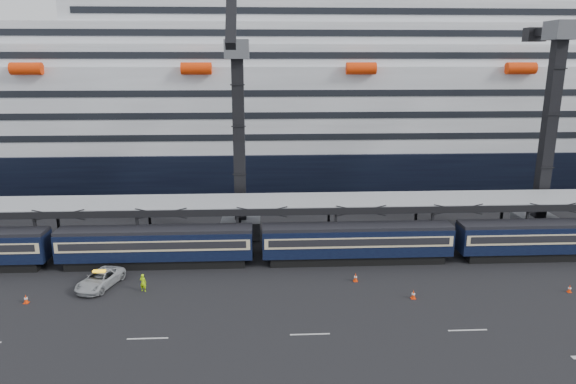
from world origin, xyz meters
name	(u,v)px	position (x,y,z in m)	size (l,w,h in m)	color
ground	(472,305)	(0.00, 0.00, 0.00)	(260.00, 260.00, 0.00)	black
train	(390,241)	(-4.65, 10.00, 2.20)	(133.05, 3.00, 4.05)	black
canopy	(425,200)	(0.00, 14.00, 5.25)	(130.00, 6.25, 5.53)	#979A9F
cruise_ship	(361,108)	(-1.08, 45.99, 12.34)	(214.09, 28.84, 34.00)	black
crane_dark_near	(239,134)	(-20.00, 18.59, 11.93)	(4.50, 17.75, 35.08)	#494B51
crane_dark_mid	(552,120)	(15.00, 17.59, 13.36)	(4.50, 18.24, 39.64)	#494B51
pickup_truck	(100,279)	(-32.15, 5.21, 0.73)	(2.42, 5.24, 1.46)	#A1A5A8
worker	(143,283)	(-28.07, 4.12, 0.82)	(0.60, 0.39, 1.64)	#B9FD0D
traffic_cone_b	(26,299)	(-37.45, 2.29, 0.39)	(0.40, 0.40, 0.80)	#FF3808
traffic_cone_c	(356,277)	(-8.92, 5.28, 0.40)	(0.41, 0.41, 0.81)	#FF3808
traffic_cone_d	(413,294)	(-4.60, 1.49, 0.40)	(0.41, 0.41, 0.82)	#FF3808
traffic_cone_e	(570,288)	(9.53, 2.03, 0.35)	(0.36, 0.36, 0.71)	#FF3808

